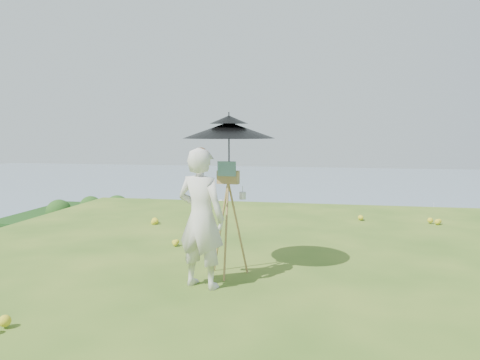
# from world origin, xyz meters

# --- Properties ---
(ground) EXTENTS (14.00, 14.00, 0.00)m
(ground) POSITION_xyz_m (0.00, 0.00, 0.00)
(ground) COLOR #35601B
(ground) RESTS_ON ground
(shoreline_tier) EXTENTS (170.00, 28.00, 8.00)m
(shoreline_tier) POSITION_xyz_m (0.00, 75.00, -36.00)
(shoreline_tier) COLOR #6E6858
(shoreline_tier) RESTS_ON bay_water
(bay_water) EXTENTS (700.00, 700.00, 0.00)m
(bay_water) POSITION_xyz_m (0.00, 240.00, -34.00)
(bay_water) COLOR slate
(bay_water) RESTS_ON ground
(peninsula) EXTENTS (90.00, 60.00, 12.00)m
(peninsula) POSITION_xyz_m (-75.00, 155.00, -29.00)
(peninsula) COLOR #15330E
(peninsula) RESTS_ON bay_water
(slope_trees) EXTENTS (110.00, 50.00, 6.00)m
(slope_trees) POSITION_xyz_m (0.00, 35.00, -15.00)
(slope_trees) COLOR #1A4C16
(slope_trees) RESTS_ON forest_slope
(harbor_town) EXTENTS (110.00, 22.00, 5.00)m
(harbor_town) POSITION_xyz_m (0.00, 75.00, -29.50)
(harbor_town) COLOR silver
(harbor_town) RESTS_ON shoreline_tier
(moored_boats) EXTENTS (140.00, 140.00, 0.70)m
(moored_boats) POSITION_xyz_m (-12.50, 161.00, -33.65)
(moored_boats) COLOR silver
(moored_boats) RESTS_ON bay_water
(wildflowers) EXTENTS (10.00, 10.50, 0.12)m
(wildflowers) POSITION_xyz_m (0.00, 0.25, 0.06)
(wildflowers) COLOR gold
(wildflowers) RESTS_ON ground
(painter) EXTENTS (0.77, 0.61, 1.84)m
(painter) POSITION_xyz_m (-1.77, -0.46, 0.92)
(painter) COLOR silver
(painter) RESTS_ON ground
(field_easel) EXTENTS (0.70, 0.70, 1.63)m
(field_easel) POSITION_xyz_m (-1.52, 0.11, 0.82)
(field_easel) COLOR olive
(field_easel) RESTS_ON ground
(sun_umbrella) EXTENTS (1.56, 1.56, 0.97)m
(sun_umbrella) POSITION_xyz_m (-1.52, 0.13, 1.83)
(sun_umbrella) COLOR black
(sun_umbrella) RESTS_ON field_easel
(painter_cap) EXTENTS (0.26, 0.29, 0.10)m
(painter_cap) POSITION_xyz_m (-1.77, -0.46, 1.79)
(painter_cap) COLOR #CB6F75
(painter_cap) RESTS_ON painter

